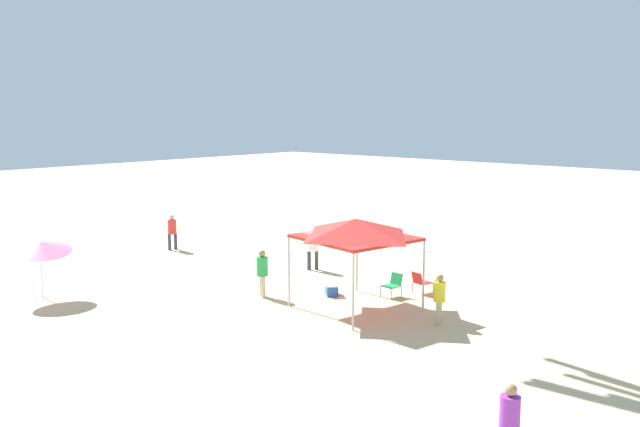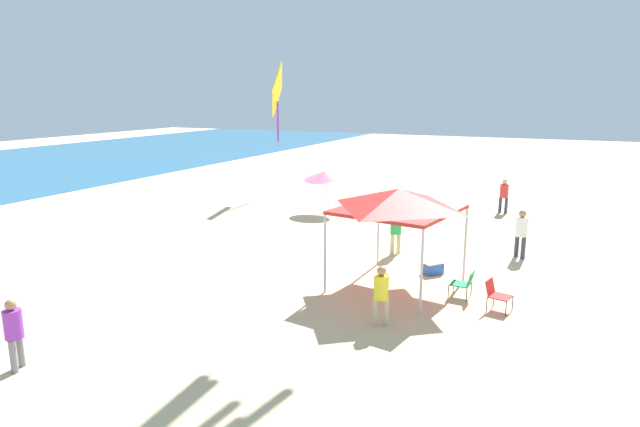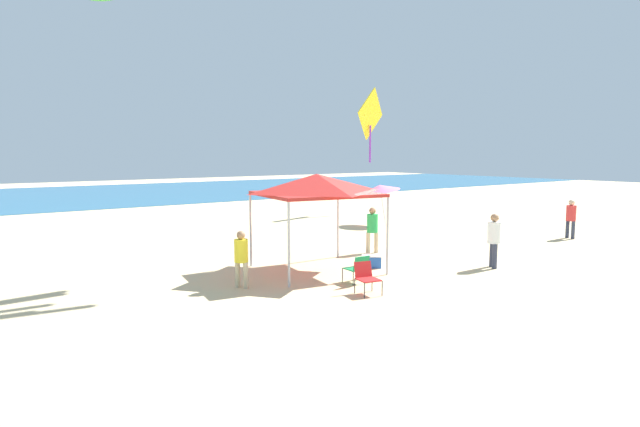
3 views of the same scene
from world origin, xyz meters
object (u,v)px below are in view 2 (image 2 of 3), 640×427
person_watching_sky (521,230)px  person_by_tent (396,228)px  beach_umbrella (324,175)px  kite_diamond_yellow (277,92)px  person_near_umbrella (504,193)px  person_far_stroller (381,291)px  folding_chair_right_of_tent (464,282)px  canopy_tent (399,200)px  folding_chair_left_of_tent (496,293)px  person_beachcomber (14,329)px  cooler_box (433,268)px

person_watching_sky → person_by_tent: size_ratio=1.03×
beach_umbrella → kite_diamond_yellow: bearing=52.8°
person_near_umbrella → person_far_stroller: size_ratio=1.07×
person_far_stroller → folding_chair_right_of_tent: bearing=-141.3°
canopy_tent → person_by_tent: 3.88m
kite_diamond_yellow → person_near_umbrella: bearing=81.2°
folding_chair_left_of_tent → person_by_tent: size_ratio=0.48×
canopy_tent → person_by_tent: bearing=17.5°
beach_umbrella → person_far_stroller: size_ratio=1.45×
canopy_tent → person_watching_sky: 5.91m
canopy_tent → person_far_stroller: size_ratio=2.41×
folding_chair_left_of_tent → person_by_tent: bearing=58.6°
person_beachcomber → cooler_box: bearing=122.0°
folding_chair_right_of_tent → person_near_umbrella: size_ratio=0.49×
person_beachcomber → folding_chair_left_of_tent: bearing=106.5°
canopy_tent → person_watching_sky: size_ratio=2.17×
folding_chair_left_of_tent → person_by_tent: 5.66m
person_beachcomber → kite_diamond_yellow: size_ratio=0.35×
folding_chair_right_of_tent → kite_diamond_yellow: (12.17, 12.82, 5.37)m
person_watching_sky → folding_chair_left_of_tent: bearing=-51.9°
beach_umbrella → person_by_tent: beach_umbrella is taller
person_watching_sky → person_beachcomber: person_watching_sky is taller
cooler_box → kite_diamond_yellow: kite_diamond_yellow is taller
kite_diamond_yellow → person_watching_sky: bearing=52.1°
folding_chair_left_of_tent → person_by_tent: person_by_tent is taller
canopy_tent → cooler_box: canopy_tent is taller
canopy_tent → kite_diamond_yellow: size_ratio=0.84×
folding_chair_left_of_tent → kite_diamond_yellow: 19.47m
folding_chair_left_of_tent → person_far_stroller: person_far_stroller is taller
beach_umbrella → kite_diamond_yellow: 6.82m
person_watching_sky → person_by_tent: bearing=-121.7°
person_by_tent → person_far_stroller: person_by_tent is taller
cooler_box → kite_diamond_yellow: size_ratio=0.17×
folding_chair_left_of_tent → beach_umbrella: bearing=57.9°
cooler_box → person_far_stroller: person_far_stroller is taller
person_by_tent → folding_chair_left_of_tent: bearing=76.8°
canopy_tent → beach_umbrella: (8.74, 6.35, -0.79)m
person_by_tent → kite_diamond_yellow: 13.96m
person_watching_sky → person_by_tent: person_watching_sky is taller
folding_chair_right_of_tent → person_by_tent: size_ratio=0.48×
canopy_tent → person_near_umbrella: 12.60m
beach_umbrella → person_near_umbrella: (3.64, -8.02, -0.90)m
cooler_box → person_by_tent: size_ratio=0.44×
folding_chair_right_of_tent → person_near_umbrella: 12.47m
folding_chair_left_of_tent → person_beachcomber: (-7.67, 8.77, 0.45)m
person_far_stroller → kite_diamond_yellow: bearing=-75.5°
person_watching_sky → person_by_tent: 4.40m
canopy_tent → person_beachcomber: 10.25m
cooler_box → person_beachcomber: person_beachcomber is taller
person_near_umbrella → kite_diamond_yellow: 13.36m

